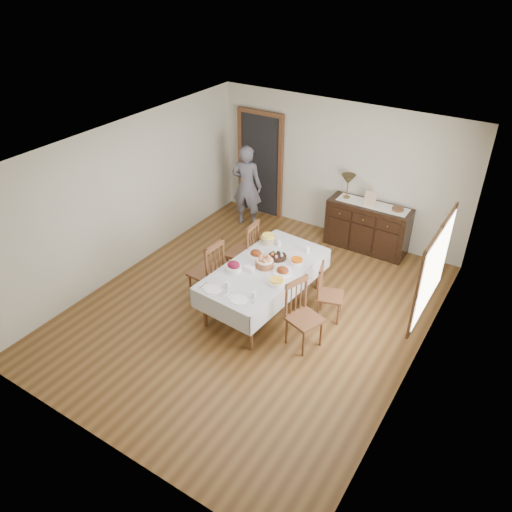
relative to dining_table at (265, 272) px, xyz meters
The scene contains 26 objects.
ground 0.68m from the dining_table, 122.79° to the right, with size 6.00×6.00×0.00m, color brown.
room_shell 1.05m from the dining_table, 135.52° to the left, with size 5.02×6.02×2.65m.
dining_table is the anchor object (origin of this frame).
chair_left_near 0.90m from the dining_table, 159.84° to the right, with size 0.49×0.49×1.09m.
chair_left_far 0.87m from the dining_table, 143.90° to the left, with size 0.50×0.50×1.09m.
chair_right_near 0.99m from the dining_table, 26.01° to the right, with size 0.54×0.54×1.03m.
chair_right_far 1.00m from the dining_table, 17.51° to the left, with size 0.47×0.47×0.91m.
sideboard 2.64m from the dining_table, 75.16° to the left, with size 1.51×0.55×0.91m.
person 2.79m from the dining_table, 128.82° to the left, with size 0.56×0.36×1.78m, color #5B5A67.
bread_basket 0.17m from the dining_table, 121.61° to the left, with size 0.28×0.28×0.18m.
egg_basket 0.36m from the dining_table, 85.19° to the left, with size 0.28×0.28×0.10m.
ham_platter_a 0.39m from the dining_table, 142.80° to the left, with size 0.27×0.27×0.11m.
ham_platter_b 0.32m from the dining_table, ahead, with size 0.30×0.30×0.11m.
beet_bowl 0.50m from the dining_table, 138.21° to the right, with size 0.24×0.24×0.16m.
carrot_bowl 0.52m from the dining_table, 44.30° to the left, with size 0.20×0.20×0.09m.
pineapple_bowl 0.77m from the dining_table, 117.04° to the left, with size 0.25×0.25×0.14m.
casserole_dish 0.47m from the dining_table, 35.57° to the right, with size 0.25×0.25×0.07m.
butter_dish 0.27m from the dining_table, 129.19° to the right, with size 0.15×0.10×0.07m.
setting_left 0.88m from the dining_table, 109.17° to the right, with size 0.43×0.31×0.10m.
setting_right 0.85m from the dining_table, 78.67° to the right, with size 0.43×0.31×0.10m.
glass_far_a 0.70m from the dining_table, 101.60° to the left, with size 0.06×0.06×0.09m.
glass_far_b 0.83m from the dining_table, 64.41° to the left, with size 0.06×0.06×0.11m.
runner 2.68m from the dining_table, 74.60° to the left, with size 1.30×0.35×0.01m.
table_lamp 2.66m from the dining_table, 85.75° to the left, with size 0.26×0.26×0.46m.
picture_frame 2.61m from the dining_table, 74.70° to the left, with size 0.22×0.08×0.28m.
deco_bowl 2.85m from the dining_table, 65.75° to the left, with size 0.20×0.20×0.06m.
Camera 1 is at (3.37, -5.22, 4.95)m, focal length 35.00 mm.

